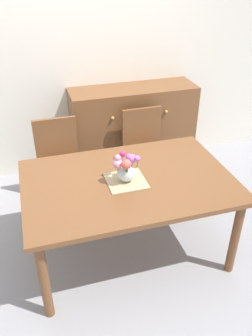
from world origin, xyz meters
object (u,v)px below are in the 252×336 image
chair_left (59,158)px  dresser (133,130)px  flower_vase (125,167)px  chair_right (144,146)px  dining_table (128,188)px

chair_left → dresser: (0.91, 0.45, -0.02)m
dresser → flower_vase: size_ratio=5.65×
chair_right → dresser: dresser is taller
chair_left → chair_right: bearing=-180.0°
chair_right → dresser: bearing=-92.0°
dining_table → flower_vase: flower_vase is taller
dining_table → chair_left: size_ratio=1.82×
dining_table → chair_left: (-0.45, 0.88, -0.14)m
chair_left → chair_right: 0.90m
dining_table → chair_right: bearing=63.1°
dining_table → chair_right: (0.45, 0.88, -0.14)m
chair_right → dresser: size_ratio=0.64×
chair_left → dresser: dresser is taller
chair_left → dresser: 1.02m
chair_left → chair_right: same height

